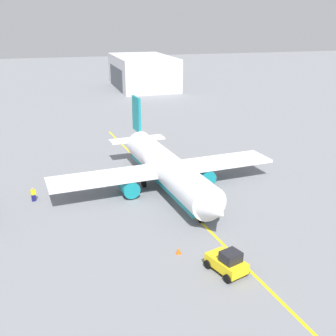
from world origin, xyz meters
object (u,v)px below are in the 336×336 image
object	(u,v)px
airplane	(167,169)
safety_cone_nose	(179,251)
pushback_tug	(227,262)
refueling_worker	(33,195)

from	to	relation	value
airplane	safety_cone_nose	xyz separation A→B (m)	(15.39, -3.32, -2.47)
airplane	pushback_tug	bearing A→B (deg)	-0.57
airplane	pushback_tug	size ratio (longest dim) A/B	7.50
pushback_tug	refueling_worker	size ratio (longest dim) A/B	2.36
airplane	refueling_worker	size ratio (longest dim) A/B	17.73
refueling_worker	pushback_tug	bearing A→B (deg)	38.85
airplane	refueling_worker	world-z (taller)	airplane
refueling_worker	safety_cone_nose	world-z (taller)	refueling_worker
safety_cone_nose	airplane	bearing A→B (deg)	167.84
airplane	safety_cone_nose	bearing A→B (deg)	-12.16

